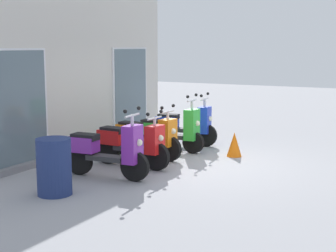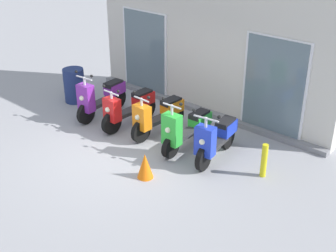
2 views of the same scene
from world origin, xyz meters
name	(u,v)px [view 2 (image 2 of 2)]	position (x,y,z in m)	size (l,w,h in m)	color
ground_plane	(123,152)	(0.00, 0.00, 0.00)	(40.00, 40.00, 0.00)	#939399
storefront_facade	(208,34)	(0.00, 2.95, 1.97)	(6.84, 0.50, 4.10)	beige
scooter_purple	(101,97)	(-1.71, 0.93, 0.51)	(0.57, 1.68, 1.30)	black
scooter_red	(129,107)	(-0.80, 1.00, 0.47)	(0.55, 1.68, 1.14)	black
scooter_orange	(158,115)	(0.01, 1.13, 0.47)	(0.51, 1.63, 1.16)	black
scooter_green	(186,128)	(0.90, 1.04, 0.47)	(0.52, 1.64, 1.30)	black
scooter_blue	(216,138)	(1.67, 1.07, 0.48)	(0.62, 1.60, 1.26)	black
traffic_cone	(145,166)	(1.05, -0.41, 0.26)	(0.32, 0.32, 0.52)	orange
trash_bin	(74,85)	(-2.95, 1.09, 0.45)	(0.55, 0.55, 0.91)	navy
curb_bollard	(264,161)	(2.76, 1.14, 0.35)	(0.12, 0.12, 0.70)	yellow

